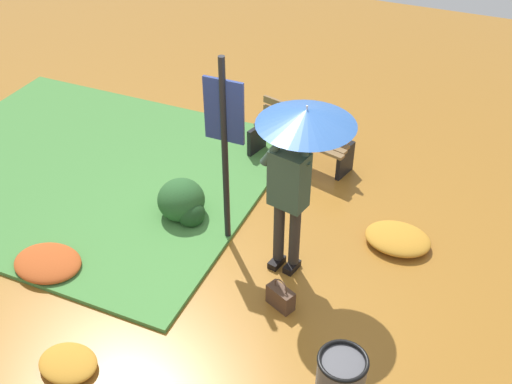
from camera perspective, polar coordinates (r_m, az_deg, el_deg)
name	(u,v)px	position (r m, az deg, el deg)	size (l,w,h in m)	color
ground_plane	(257,273)	(6.72, 0.11, -7.69)	(18.00, 18.00, 0.00)	#9E6623
grass_verge	(86,170)	(8.52, -15.77, 1.97)	(4.80, 4.00, 0.05)	#47843D
person_with_umbrella	(298,149)	(5.84, 4.01, 4.03)	(0.96, 0.96, 2.04)	#2D2823
info_sign_post	(225,133)	(6.30, -2.99, 5.61)	(0.44, 0.07, 2.30)	black
handbag	(281,297)	(6.30, 2.33, -9.88)	(0.33, 0.25, 0.37)	#4C3323
park_bench	(301,137)	(8.21, 4.31, 5.15)	(1.43, 0.72, 0.75)	black
shrub_cluster	(183,202)	(7.33, -6.89, -0.98)	(0.63, 0.57, 0.52)	#285628
leaf_pile_near_person	(398,239)	(7.20, 13.22, -4.30)	(0.76, 0.61, 0.17)	#C68428
leaf_pile_by_bench	(48,263)	(7.09, -19.04, -6.34)	(0.78, 0.62, 0.17)	#B74C1E
leaf_pile_far_path	(68,363)	(6.11, -17.30, -15.16)	(0.58, 0.46, 0.13)	#C68428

